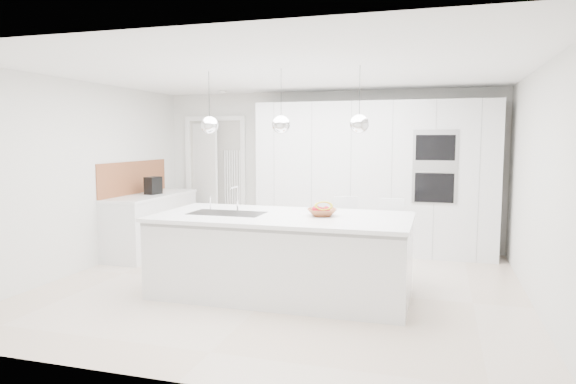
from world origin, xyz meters
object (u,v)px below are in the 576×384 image
(bar_stool_right, at_px, (390,241))
(fruit_bowl, at_px, (322,212))
(island_base, at_px, (281,257))
(espresso_machine, at_px, (153,185))
(bar_stool_left, at_px, (343,237))

(bar_stool_right, bearing_deg, fruit_bowl, -130.19)
(bar_stool_right, bearing_deg, island_base, -140.48)
(fruit_bowl, bearing_deg, espresso_machine, 154.29)
(island_base, xyz_separation_m, espresso_machine, (-2.53, 1.54, 0.60))
(island_base, distance_m, bar_stool_right, 1.42)
(espresso_machine, distance_m, bar_stool_right, 3.74)
(fruit_bowl, bearing_deg, bar_stool_right, 48.29)
(espresso_machine, relative_size, bar_stool_left, 0.27)
(island_base, distance_m, fruit_bowl, 0.68)
(fruit_bowl, xyz_separation_m, bar_stool_right, (0.68, 0.76, -0.44))
(island_base, height_order, espresso_machine, espresso_machine)
(bar_stool_right, bearing_deg, espresso_machine, 171.16)
(fruit_bowl, height_order, bar_stool_left, bar_stool_left)
(fruit_bowl, height_order, bar_stool_right, bar_stool_right)
(bar_stool_left, bearing_deg, fruit_bowl, -113.53)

